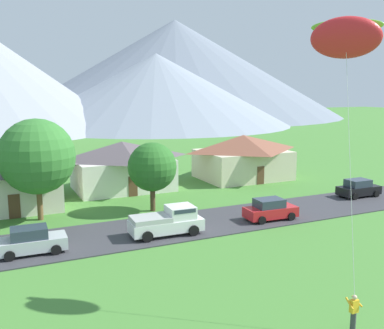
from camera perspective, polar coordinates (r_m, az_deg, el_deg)
The scene contains 13 objects.
road_strip at distance 32.63m, azimuth -6.11°, elevation -8.63°, with size 160.00×6.74×0.08m, color #38383D.
mountain_central_ridge at distance 179.04m, azimuth -2.23°, elevation 12.46°, with size 130.40×130.40×37.53m, color slate.
mountain_far_east_ridge at distance 130.77m, azimuth -4.68°, elevation 9.76°, with size 78.31×78.31×20.75m, color gray.
house_leftmost at distance 41.40m, azimuth -22.63°, elevation -1.46°, with size 8.49×8.07×5.37m.
house_left_center at distance 51.31m, azimuth 6.66°, elevation 1.11°, with size 10.55×8.06×5.11m.
house_right_center at distance 45.91m, azimuth -9.08°, elevation -0.02°, with size 10.42×7.58×5.03m.
tree_left_of_center at distance 36.24m, azimuth -19.60°, elevation 0.99°, with size 5.95×5.95×8.12m.
tree_center at distance 37.07m, azimuth -5.22°, elevation -0.33°, with size 4.17×4.17×5.93m.
parked_car_red_west_end at distance 35.48m, azimuth 10.18°, elevation -5.82°, with size 4.28×2.23×1.68m.
parked_car_black_mid_west at distance 45.24m, azimuth 20.92°, elevation -2.93°, with size 4.23×2.14×1.68m.
parked_car_silver_mid_east at distance 29.74m, azimuth -20.25°, elevation -9.36°, with size 4.26×2.20×1.68m.
pickup_truck_white_west_side at distance 31.40m, azimuth -3.16°, elevation -7.37°, with size 5.28×2.49×1.99m.
kite_flyer_with_kite at distance 22.67m, azimuth 19.47°, elevation 15.04°, with size 3.99×5.38×13.79m.
Camera 1 is at (-9.94, 1.18, 10.30)m, focal length 40.82 mm.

